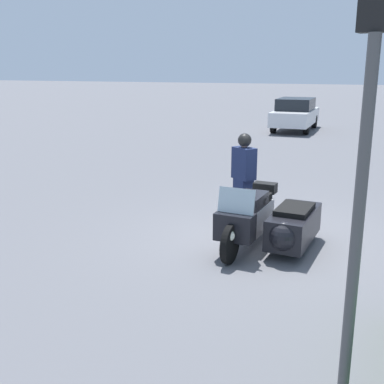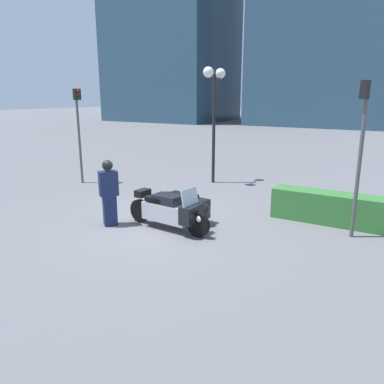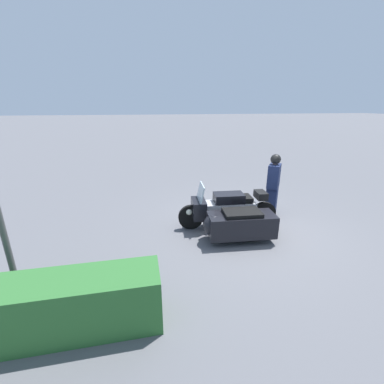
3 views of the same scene
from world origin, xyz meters
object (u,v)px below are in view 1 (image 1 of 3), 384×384
police_motorcycle (271,222)px  traffic_light_near (365,156)px  parked_car_background (295,114)px  officer_rider (244,174)px

police_motorcycle → traffic_light_near: size_ratio=0.69×
police_motorcycle → parked_car_background: (-15.74, -2.13, 0.34)m
police_motorcycle → parked_car_background: size_ratio=0.59×
traffic_light_near → parked_car_background: size_ratio=0.85×
officer_rider → traffic_light_near: (5.50, 2.32, 1.45)m
traffic_light_near → parked_car_background: (-19.73, -3.57, -1.55)m
officer_rider → police_motorcycle: bearing=-112.9°
officer_rider → parked_car_background: (-14.23, -1.25, -0.11)m
police_motorcycle → parked_car_background: 15.89m
traffic_light_near → officer_rider: bearing=34.3°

